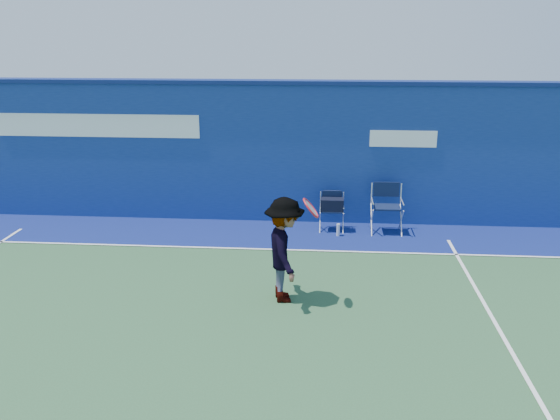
# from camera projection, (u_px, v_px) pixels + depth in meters

# --- Properties ---
(ground) EXTENTS (80.00, 80.00, 0.00)m
(ground) POSITION_uv_depth(u_px,v_px,m) (184.00, 327.00, 8.53)
(ground) COLOR #2C5330
(ground) RESTS_ON ground
(stadium_wall) EXTENTS (24.00, 0.50, 3.08)m
(stadium_wall) POSITION_uv_depth(u_px,v_px,m) (236.00, 151.00, 13.03)
(stadium_wall) COLOR navy
(stadium_wall) RESTS_ON ground
(out_of_bounds_strip) EXTENTS (24.00, 1.80, 0.01)m
(out_of_bounds_strip) POSITION_uv_depth(u_px,v_px,m) (230.00, 233.00, 12.44)
(out_of_bounds_strip) COLOR navy
(out_of_bounds_strip) RESTS_ON ground
(court_lines) EXTENTS (24.00, 12.00, 0.01)m
(court_lines) POSITION_uv_depth(u_px,v_px,m) (193.00, 307.00, 9.10)
(court_lines) COLOR white
(court_lines) RESTS_ON out_of_bounds_strip
(directors_chair_left) EXTENTS (0.49, 0.45, 0.82)m
(directors_chair_left) POSITION_uv_depth(u_px,v_px,m) (332.00, 215.00, 12.54)
(directors_chair_left) COLOR silver
(directors_chair_left) RESTS_ON ground
(directors_chair_right) EXTENTS (0.62, 0.55, 1.03)m
(directors_chair_right) POSITION_uv_depth(u_px,v_px,m) (386.00, 218.00, 12.42)
(directors_chair_right) COLOR silver
(directors_chair_right) RESTS_ON ground
(water_bottle) EXTENTS (0.07, 0.07, 0.26)m
(water_bottle) POSITION_uv_depth(u_px,v_px,m) (338.00, 230.00, 12.24)
(water_bottle) COLOR silver
(water_bottle) RESTS_ON ground
(tennis_player) EXTENTS (0.95, 1.18, 1.71)m
(tennis_player) POSITION_uv_depth(u_px,v_px,m) (285.00, 250.00, 9.16)
(tennis_player) COLOR #EA4738
(tennis_player) RESTS_ON ground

